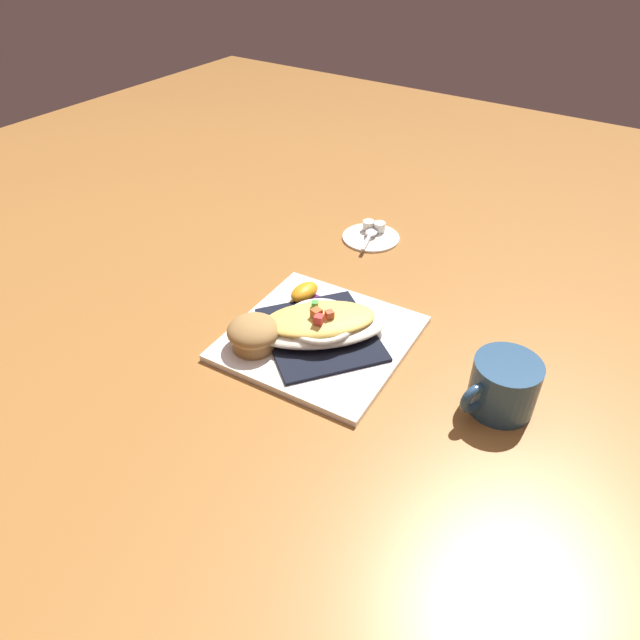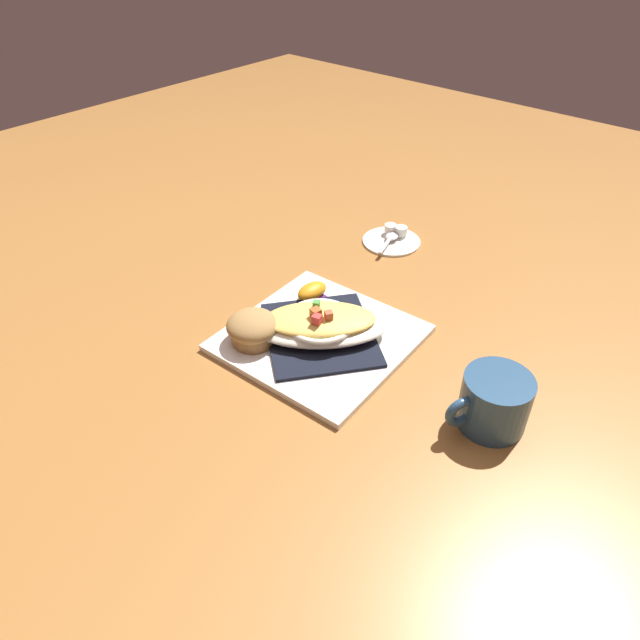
% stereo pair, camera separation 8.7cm
% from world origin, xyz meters
% --- Properties ---
extents(ground_plane, '(2.60, 2.60, 0.00)m').
position_xyz_m(ground_plane, '(0.00, 0.00, 0.00)').
color(ground_plane, '#9A6430').
extents(square_plate, '(0.28, 0.28, 0.01)m').
position_xyz_m(square_plate, '(0.00, 0.00, 0.01)').
color(square_plate, white).
rests_on(square_plate, ground_plane).
extents(folded_napkin, '(0.24, 0.24, 0.01)m').
position_xyz_m(folded_napkin, '(0.00, 0.00, 0.01)').
color(folded_napkin, black).
rests_on(folded_napkin, square_plate).
extents(gratin_dish, '(0.22, 0.22, 0.05)m').
position_xyz_m(gratin_dish, '(0.00, -0.00, 0.04)').
color(gratin_dish, silver).
rests_on(gratin_dish, folded_napkin).
extents(muffin, '(0.08, 0.08, 0.05)m').
position_xyz_m(muffin, '(-0.07, -0.08, 0.04)').
color(muffin, '#9D723F').
rests_on(muffin, square_plate).
extents(orange_garnish, '(0.06, 0.06, 0.03)m').
position_xyz_m(orange_garnish, '(-0.08, 0.07, 0.02)').
color(orange_garnish, '#571D6A').
rests_on(orange_garnish, square_plate).
extents(coffee_mug, '(0.09, 0.11, 0.08)m').
position_xyz_m(coffee_mug, '(0.28, 0.02, 0.03)').
color(coffee_mug, navy).
rests_on(coffee_mug, ground_plane).
extents(creamer_saucer, '(0.11, 0.11, 0.01)m').
position_xyz_m(creamer_saucer, '(-0.09, 0.32, 0.00)').
color(creamer_saucer, white).
rests_on(creamer_saucer, ground_plane).
extents(spoon, '(0.04, 0.09, 0.01)m').
position_xyz_m(spoon, '(-0.09, 0.32, 0.01)').
color(spoon, silver).
rests_on(spoon, creamer_saucer).
extents(creamer_cup_0, '(0.02, 0.02, 0.02)m').
position_xyz_m(creamer_cup_0, '(-0.09, 0.35, 0.02)').
color(creamer_cup_0, white).
rests_on(creamer_cup_0, creamer_saucer).
extents(creamer_cup_1, '(0.02, 0.02, 0.02)m').
position_xyz_m(creamer_cup_1, '(-0.11, 0.34, 0.02)').
color(creamer_cup_1, white).
rests_on(creamer_cup_1, creamer_saucer).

